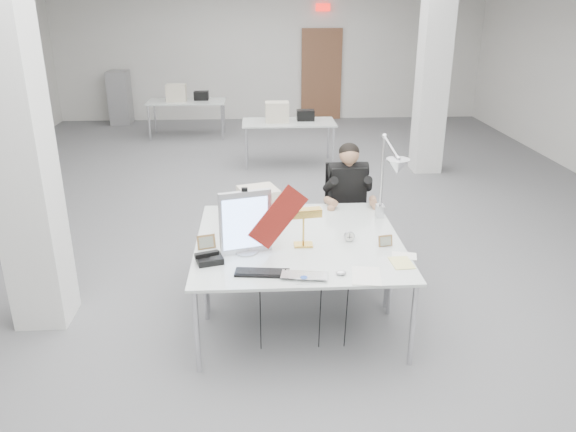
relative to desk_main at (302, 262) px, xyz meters
name	(u,v)px	position (x,y,z in m)	size (l,w,h in m)	color
room_shell	(289,93)	(0.04, 2.63, 0.95)	(10.04, 14.04, 3.24)	#5C5C5F
desk_main	(302,262)	(0.00, 0.00, 0.00)	(1.80, 0.90, 0.03)	silver
desk_second	(295,221)	(0.00, 0.90, 0.00)	(1.80, 0.90, 0.03)	silver
bg_desk_a	(289,122)	(0.20, 5.50, 0.00)	(1.60, 0.80, 0.03)	silver
bg_desk_b	(187,102)	(-1.80, 7.70, 0.00)	(1.60, 0.80, 0.03)	silver
filing_cabinet	(120,98)	(-3.50, 9.15, -0.14)	(0.45, 0.55, 1.20)	gray
office_chair	(346,215)	(0.61, 1.61, -0.22)	(0.51, 0.51, 1.05)	black
seated_person	(348,184)	(0.61, 1.56, 0.16)	(0.50, 0.62, 0.93)	black
monitor	(246,222)	(-0.46, 0.20, 0.28)	(0.44, 0.04, 0.54)	#B9B9BF
pennant	(278,217)	(-0.19, 0.16, 0.34)	(0.53, 0.01, 0.22)	maroon
keyboard	(262,273)	(-0.33, -0.21, 0.02)	(0.42, 0.14, 0.02)	black
laptop	(304,279)	(-0.02, -0.34, 0.03)	(0.36, 0.23, 0.03)	silver
mouse	(341,273)	(0.28, -0.26, 0.03)	(0.09, 0.06, 0.03)	silver
bankers_lamp	(303,225)	(0.03, 0.30, 0.20)	(0.33, 0.13, 0.38)	gold
desk_phone	(209,259)	(-0.75, 0.03, 0.04)	(0.21, 0.18, 0.05)	black
picture_frame_left	(206,242)	(-0.80, 0.29, 0.07)	(0.16, 0.01, 0.12)	#9A7142
picture_frame_right	(385,241)	(0.74, 0.26, 0.06)	(0.13, 0.01, 0.10)	#996F42
desk_clock	(349,236)	(0.44, 0.37, 0.06)	(0.09, 0.09, 0.03)	#B6B6BB
paper_stack_a	(366,276)	(0.47, -0.29, 0.02)	(0.22, 0.31, 0.01)	white
paper_stack_b	(402,263)	(0.80, -0.08, 0.02)	(0.17, 0.23, 0.01)	#EEEA8E
paper_stack_c	(404,256)	(0.85, 0.05, 0.02)	(0.20, 0.14, 0.01)	white
beige_monitor	(259,205)	(-0.35, 0.91, 0.18)	(0.34, 0.33, 0.33)	beige
architect_lamp	(388,180)	(0.83, 0.70, 0.46)	(0.24, 0.70, 0.90)	silver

